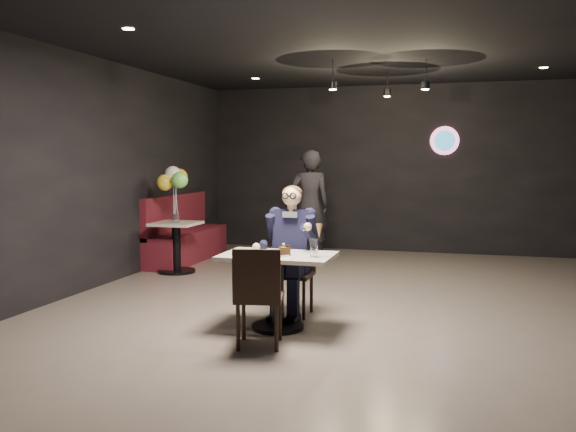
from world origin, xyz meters
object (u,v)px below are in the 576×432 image
(chair_far, at_px, (292,273))
(balloon_vase, at_px, (176,217))
(chair_near, at_px, (259,296))
(main_table, at_px, (278,291))
(side_table, at_px, (176,246))
(booth_bench, at_px, (187,228))
(seated_man, at_px, (292,249))
(sundae_glass, at_px, (314,248))
(passerby, at_px, (309,206))

(chair_far, distance_m, balloon_vase, 3.03)
(chair_near, height_order, balloon_vase, chair_near)
(main_table, bearing_deg, balloon_vase, 133.11)
(chair_near, relative_size, balloon_vase, 6.05)
(side_table, height_order, balloon_vase, balloon_vase)
(balloon_vase, bearing_deg, chair_far, -39.71)
(chair_far, distance_m, booth_bench, 3.92)
(main_table, height_order, balloon_vase, balloon_vase)
(main_table, relative_size, balloon_vase, 7.23)
(chair_far, bearing_deg, main_table, -90.00)
(seated_man, relative_size, balloon_vase, 9.46)
(chair_near, bearing_deg, booth_bench, 111.39)
(sundae_glass, bearing_deg, chair_far, 121.79)
(sundae_glass, xyz_separation_m, balloon_vase, (-2.69, 2.54, -0.01))
(balloon_vase, bearing_deg, seated_man, -39.71)
(main_table, relative_size, side_table, 1.39)
(seated_man, xyz_separation_m, side_table, (-2.31, 1.92, -0.32))
(passerby, bearing_deg, chair_near, 77.56)
(chair_far, height_order, sundae_glass, sundae_glass)
(chair_near, relative_size, sundae_glass, 5.37)
(booth_bench, relative_size, passerby, 1.19)
(main_table, xyz_separation_m, balloon_vase, (-2.31, 2.47, 0.45))
(passerby, bearing_deg, balloon_vase, 23.16)
(chair_far, relative_size, sundae_glass, 5.37)
(chair_far, relative_size, balloon_vase, 6.05)
(sundae_glass, xyz_separation_m, passerby, (-1.05, 4.11, 0.08))
(main_table, height_order, seated_man, seated_man)
(balloon_vase, bearing_deg, chair_near, -52.78)
(side_table, xyz_separation_m, balloon_vase, (0.00, 0.00, 0.43))
(main_table, bearing_deg, passerby, 99.37)
(main_table, xyz_separation_m, sundae_glass, (0.38, -0.07, 0.46))
(booth_bench, bearing_deg, sundae_glass, -49.75)
(booth_bench, height_order, side_table, booth_bench)
(booth_bench, bearing_deg, passerby, 16.54)
(chair_near, relative_size, side_table, 1.16)
(chair_near, height_order, sundae_glass, sundae_glass)
(booth_bench, bearing_deg, chair_near, -57.14)
(chair_far, xyz_separation_m, seated_man, (0.00, 0.00, 0.26))
(main_table, distance_m, chair_near, 0.58)
(sundae_glass, height_order, side_table, sundae_glass)
(chair_near, xyz_separation_m, sundae_glass, (0.38, 0.51, 0.38))
(main_table, bearing_deg, sundae_glass, -9.79)
(side_table, bearing_deg, sundae_glass, -43.27)
(chair_near, distance_m, passerby, 4.69)
(chair_far, height_order, booth_bench, booth_bench)
(main_table, distance_m, side_table, 3.38)
(main_table, xyz_separation_m, passerby, (-0.67, 4.05, 0.54))
(chair_near, bearing_deg, side_table, 115.75)
(passerby, bearing_deg, seated_man, 80.15)
(main_table, distance_m, sundae_glass, 0.60)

